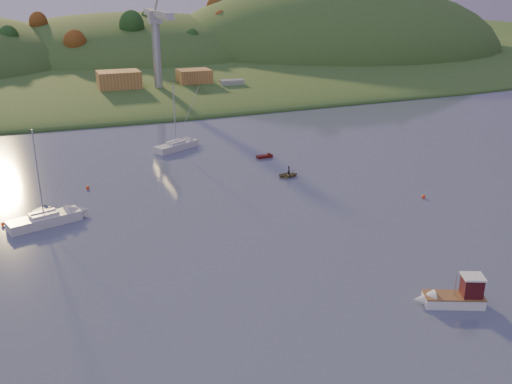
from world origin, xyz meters
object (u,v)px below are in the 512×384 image
object	(u,v)px
fishing_boat	(449,296)
sailboat_near	(44,219)
canoe	(289,175)
grey_dinghy	(45,209)
sailboat_far	(176,145)
red_tender	(268,156)

from	to	relation	value
fishing_boat	sailboat_near	xyz separation A→B (m)	(-35.70, 34.69, -0.14)
canoe	grey_dinghy	size ratio (longest dim) A/B	1.08
sailboat_far	sailboat_near	bearing A→B (deg)	-159.09
grey_dinghy	sailboat_far	bearing A→B (deg)	1.64
sailboat_near	sailboat_far	size ratio (longest dim) A/B	1.03
canoe	sailboat_near	bearing A→B (deg)	103.41
sailboat_far	red_tender	world-z (taller)	sailboat_far
red_tender	grey_dinghy	xyz separation A→B (m)	(-38.08, -12.38, -0.01)
sailboat_near	canoe	bearing A→B (deg)	-7.41
sailboat_near	fishing_boat	bearing A→B (deg)	-61.13
sailboat_far	fishing_boat	bearing A→B (deg)	-108.25
fishing_boat	grey_dinghy	bearing A→B (deg)	-25.15
sailboat_far	canoe	bearing A→B (deg)	-87.97
sailboat_near	canoe	size ratio (longest dim) A/B	4.00
fishing_boat	grey_dinghy	distance (m)	53.42
sailboat_far	grey_dinghy	bearing A→B (deg)	-164.69
canoe	fishing_boat	bearing A→B (deg)	-178.33
canoe	grey_dinghy	xyz separation A→B (m)	(-37.13, -1.08, -0.10)
fishing_boat	grey_dinghy	xyz separation A→B (m)	(-35.55, 39.87, -0.71)
canoe	red_tender	size ratio (longest dim) A/B	0.94
fishing_boat	canoe	distance (m)	40.99
fishing_boat	sailboat_far	size ratio (longest dim) A/B	0.56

